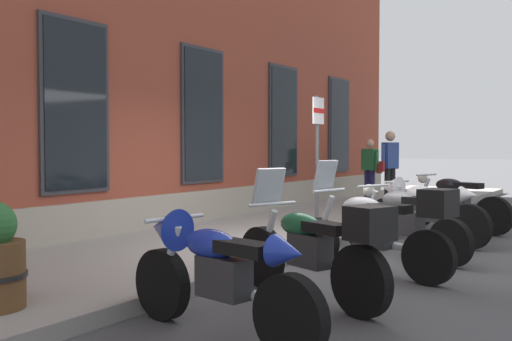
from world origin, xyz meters
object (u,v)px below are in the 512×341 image
object	(u,v)px
motorcycle_green_touring	(314,248)
motorcycle_silver_touring	(378,228)
motorcycle_white_sport	(422,207)
pedestrian_striped_shirt	(370,167)
motorcycle_black_naked	(453,203)
parking_sign	(318,142)
motorcycle_blue_sport	(212,268)
motorcycle_grey_naked	(403,223)
pedestrian_blue_top	(390,163)

from	to	relation	value
motorcycle_green_touring	motorcycle_silver_touring	size ratio (longest dim) A/B	0.94
motorcycle_green_touring	motorcycle_white_sport	size ratio (longest dim) A/B	0.96
motorcycle_white_sport	pedestrian_striped_shirt	world-z (taller)	pedestrian_striped_shirt
motorcycle_black_naked	parking_sign	bearing A→B (deg)	139.65
pedestrian_striped_shirt	parking_sign	bearing A→B (deg)	-166.83
motorcycle_blue_sport	motorcycle_white_sport	xyz separation A→B (m)	(5.43, 0.03, 0.02)
motorcycle_silver_touring	motorcycle_blue_sport	bearing A→B (deg)	174.00
parking_sign	motorcycle_green_touring	bearing A→B (deg)	-153.02
motorcycle_grey_naked	motorcycle_white_sport	bearing A→B (deg)	7.27
motorcycle_blue_sport	motorcycle_grey_naked	distance (m)	4.03
pedestrian_striped_shirt	motorcycle_blue_sport	bearing A→B (deg)	-164.27
motorcycle_blue_sport	parking_sign	xyz separation A→B (m)	(5.04, 1.67, 1.05)
motorcycle_blue_sport	pedestrian_blue_top	distance (m)	9.77
pedestrian_striped_shirt	parking_sign	distance (m)	5.45
motorcycle_silver_touring	motorcycle_white_sport	world-z (taller)	motorcycle_silver_touring
motorcycle_white_sport	parking_sign	world-z (taller)	parking_sign
motorcycle_green_touring	motorcycle_grey_naked	world-z (taller)	motorcycle_green_touring
motorcycle_black_naked	parking_sign	size ratio (longest dim) A/B	0.96
pedestrian_striped_shirt	parking_sign	world-z (taller)	parking_sign
motorcycle_black_naked	motorcycle_green_touring	bearing A→B (deg)	-178.04
motorcycle_grey_naked	motorcycle_green_touring	bearing A→B (deg)	-178.50
motorcycle_grey_naked	motorcycle_white_sport	size ratio (longest dim) A/B	0.95
motorcycle_grey_naked	parking_sign	bearing A→B (deg)	61.02
motorcycle_black_naked	motorcycle_white_sport	bearing A→B (deg)	178.06
motorcycle_silver_touring	motorcycle_grey_naked	distance (m)	1.26
parking_sign	motorcycle_blue_sport	bearing A→B (deg)	-161.65
motorcycle_blue_sport	motorcycle_black_naked	bearing A→B (deg)	-0.22
motorcycle_green_touring	parking_sign	xyz separation A→B (m)	(3.72, 1.89, 1.06)
motorcycle_grey_naked	pedestrian_striped_shirt	distance (m)	7.01
motorcycle_blue_sport	motorcycle_silver_touring	world-z (taller)	motorcycle_silver_touring
motorcycle_blue_sport	motorcycle_green_touring	xyz separation A→B (m)	(1.32, -0.22, -0.00)
motorcycle_silver_touring	parking_sign	bearing A→B (deg)	40.96
motorcycle_grey_naked	parking_sign	world-z (taller)	parking_sign
motorcycle_green_touring	parking_sign	size ratio (longest dim) A/B	0.91
motorcycle_white_sport	motorcycle_black_naked	xyz separation A→B (m)	(1.60, -0.05, -0.06)
pedestrian_striped_shirt	motorcycle_green_touring	bearing A→B (deg)	-160.83
motorcycle_blue_sport	motorcycle_black_naked	size ratio (longest dim) A/B	0.97
motorcycle_green_touring	motorcycle_white_sport	xyz separation A→B (m)	(4.12, 0.25, 0.02)
motorcycle_green_touring	motorcycle_black_naked	xyz separation A→B (m)	(5.72, 0.20, -0.04)
motorcycle_silver_touring	motorcycle_grey_naked	bearing A→B (deg)	6.36
motorcycle_blue_sport	motorcycle_black_naked	xyz separation A→B (m)	(7.04, -0.03, -0.04)
motorcycle_green_touring	motorcycle_grey_naked	bearing A→B (deg)	1.50
pedestrian_striped_shirt	pedestrian_blue_top	bearing A→B (deg)	-133.83
motorcycle_black_naked	motorcycle_blue_sport	bearing A→B (deg)	179.78
motorcycle_blue_sport	motorcycle_green_touring	world-z (taller)	motorcycle_green_touring
motorcycle_white_sport	pedestrian_blue_top	distance (m)	4.62
motorcycle_grey_naked	parking_sign	size ratio (longest dim) A/B	0.90
motorcycle_green_touring	motorcycle_white_sport	world-z (taller)	motorcycle_green_touring
motorcycle_blue_sport	motorcycle_silver_touring	bearing A→B (deg)	-6.00
motorcycle_blue_sport	motorcycle_green_touring	size ratio (longest dim) A/B	1.03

